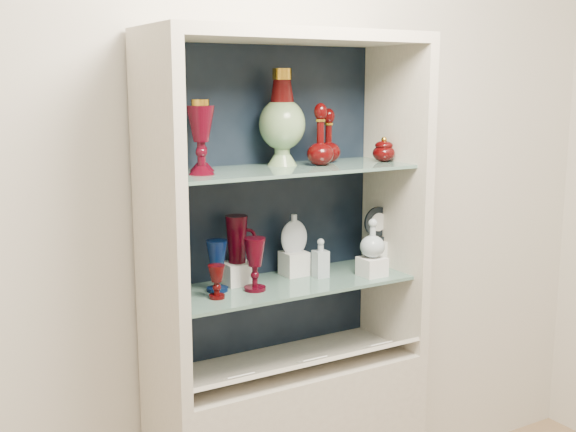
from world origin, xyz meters
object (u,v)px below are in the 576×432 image
clear_square_bottle (321,258)px  enamel_urn (282,117)px  pedestal_lamp_right (201,137)px  flat_flask (294,232)px  ruby_decanter_a (320,131)px  ruby_decanter_b (329,134)px  cobalt_goblet (217,266)px  lidded_bowl (384,149)px  ruby_pitcher (237,239)px  pedestal_lamp_left (201,136)px  ruby_goblet_small (217,282)px  cameo_medallion (378,223)px  ruby_goblet_tall (255,264)px  clear_round_decanter (373,239)px

clear_square_bottle → enamel_urn: bearing=152.3°
pedestal_lamp_right → flat_flask: bearing=14.0°
ruby_decanter_a → ruby_decanter_b: ruby_decanter_a is taller
ruby_decanter_b → cobalt_goblet: 0.65m
lidded_bowl → ruby_pitcher: bearing=170.0°
pedestal_lamp_right → enamel_urn: size_ratio=0.70×
clear_square_bottle → flat_flask: size_ratio=1.00×
pedestal_lamp_left → pedestal_lamp_right: 0.10m
ruby_goblet_small → flat_flask: bearing=18.2°
cobalt_goblet → ruby_pitcher: (0.10, 0.05, 0.08)m
pedestal_lamp_left → ruby_pitcher: bearing=6.4°
ruby_decanter_a → cameo_medallion: 0.48m
ruby_pitcher → flat_flask: size_ratio=1.15×
ruby_goblet_tall → clear_round_decanter: clear_round_decanter is taller
cameo_medallion → ruby_goblet_tall: bearing=-171.1°
ruby_decanter_b → ruby_goblet_small: 0.71m
pedestal_lamp_right → cameo_medallion: pedestal_lamp_right is taller
ruby_pitcher → ruby_goblet_tall: bearing=-61.8°
cobalt_goblet → pedestal_lamp_right: bearing=-142.4°
pedestal_lamp_left → ruby_goblet_small: 0.49m
enamel_urn → ruby_goblet_tall: enamel_urn is taller
enamel_urn → cobalt_goblet: bearing=-172.6°
pedestal_lamp_right → ruby_pitcher: pedestal_lamp_right is taller
flat_flask → enamel_urn: bearing=-163.2°
ruby_decanter_a → ruby_pitcher: 0.49m
enamel_urn → ruby_goblet_small: size_ratio=3.01×
enamel_urn → ruby_pitcher: 0.47m
ruby_pitcher → ruby_decanter_a: bearing=3.9°
pedestal_lamp_left → cameo_medallion: (0.73, -0.03, -0.37)m
pedestal_lamp_right → ruby_decanter_b: 0.56m
ruby_goblet_tall → pedestal_lamp_right: bearing=179.3°
lidded_bowl → cobalt_goblet: size_ratio=0.54×
clear_square_bottle → ruby_goblet_tall: bearing=-174.0°
ruby_decanter_b → flat_flask: bearing=172.9°
cameo_medallion → ruby_decanter_b: bearing=175.4°
pedestal_lamp_left → cameo_medallion: pedestal_lamp_left is taller
pedestal_lamp_left → pedestal_lamp_right: size_ratio=0.98×
ruby_decanter_b → pedestal_lamp_right: bearing=-171.2°
enamel_urn → ruby_pitcher: (-0.18, 0.01, -0.43)m
cobalt_goblet → cameo_medallion: 0.70m
cameo_medallion → ruby_goblet_small: bearing=-170.9°
lidded_bowl → clear_round_decanter: lidded_bowl is taller
ruby_decanter_b → lidded_bowl: ruby_decanter_b is taller
clear_square_bottle → clear_round_decanter: 0.21m
enamel_urn → cameo_medallion: bearing=-5.2°
pedestal_lamp_left → ruby_pitcher: (0.13, 0.02, -0.37)m
pedestal_lamp_left → flat_flask: 0.53m
enamel_urn → ruby_pitcher: enamel_urn is taller
enamel_urn → ruby_decanter_a: bearing=-33.5°
pedestal_lamp_left → lidded_bowl: 0.72m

